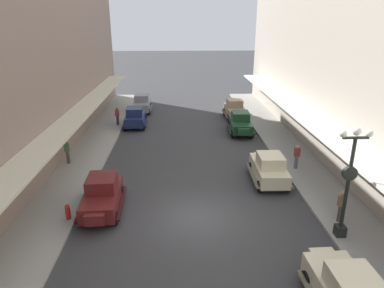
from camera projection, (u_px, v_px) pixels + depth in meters
ground_plane at (197, 218)px, 17.43m from camera, size 200.00×200.00×0.00m
sidewalk_left at (46, 220)px, 17.11m from camera, size 3.00×60.00×0.15m
sidewalk_right at (343, 213)px, 17.69m from camera, size 3.00×60.00×0.15m
parked_car_0 at (235, 109)px, 34.92m from camera, size 2.24×4.30×1.84m
parked_car_1 at (269, 167)px, 21.02m from camera, size 2.22×4.29×1.84m
parked_car_2 at (102, 194)px, 17.79m from camera, size 2.28×4.31×1.84m
parked_car_4 at (241, 122)px, 30.23m from camera, size 2.31×4.32×1.84m
parked_car_5 at (142, 103)px, 37.20m from camera, size 2.22×4.29×1.84m
parked_car_6 at (135, 116)px, 32.10m from camera, size 2.28×4.31×1.84m
lamp_post_with_clock at (349, 179)px, 14.80m from camera, size 1.42×0.44×5.16m
fire_hydrant at (68, 212)px, 16.92m from camera, size 0.24×0.24×0.82m
pedestrian_0 at (297, 156)px, 22.62m from camera, size 0.36×0.24×1.64m
pedestrian_1 at (341, 206)px, 16.59m from camera, size 0.36×0.24×1.64m
pedestrian_2 at (117, 116)px, 32.08m from camera, size 0.36×0.24×1.64m
pedestrian_3 at (67, 152)px, 23.42m from camera, size 0.36×0.24×1.64m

